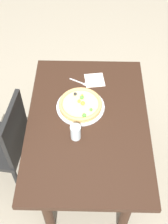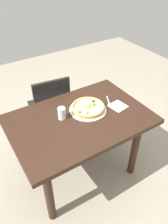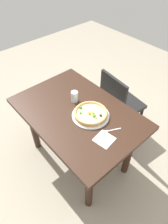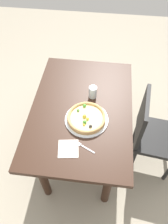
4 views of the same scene
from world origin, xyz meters
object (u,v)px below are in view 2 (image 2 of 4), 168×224
object	(u,v)px
chair_near	(51,107)
pizza	(88,107)
drinking_glass	(62,113)
dining_table	(80,128)
napkin	(118,106)
plate	(88,110)
fork	(109,102)

from	to	relation	value
chair_near	pizza	distance (m)	0.65
chair_near	drinking_glass	size ratio (longest dim) A/B	8.17
dining_table	napkin	size ratio (longest dim) A/B	8.44
napkin	drinking_glass	bearing A→B (deg)	-13.19
plate	napkin	world-z (taller)	plate
chair_near	pizza	xyz separation A→B (m)	(-0.13, 0.56, 0.30)
dining_table	napkin	world-z (taller)	napkin
fork	napkin	bearing A→B (deg)	44.26
fork	napkin	distance (m)	0.10
plate	chair_near	bearing A→B (deg)	-77.46
fork	napkin	size ratio (longest dim) A/B	1.11
chair_near	drinking_glass	distance (m)	0.64
chair_near	drinking_glass	bearing A→B (deg)	-95.67
fork	drinking_glass	bearing A→B (deg)	-66.27
chair_near	fork	bearing A→B (deg)	-50.66
fork	pizza	bearing A→B (deg)	-63.44
dining_table	chair_near	world-z (taller)	chair_near
chair_near	napkin	bearing A→B (deg)	-52.57
pizza	fork	xyz separation A→B (m)	(-0.23, -0.00, -0.03)
drinking_glass	napkin	xyz separation A→B (m)	(-0.51, 0.12, -0.05)
drinking_glass	plate	bearing A→B (deg)	174.79
napkin	fork	bearing A→B (deg)	-72.13
pizza	drinking_glass	xyz separation A→B (m)	(0.25, -0.02, 0.02)
plate	drinking_glass	xyz separation A→B (m)	(0.25, -0.02, 0.05)
chair_near	plate	world-z (taller)	chair_near
chair_near	plate	xyz separation A→B (m)	(-0.13, 0.56, 0.28)
pizza	napkin	bearing A→B (deg)	159.78
pizza	plate	bearing A→B (deg)	-75.93
dining_table	drinking_glass	distance (m)	0.23
chair_near	plate	bearing A→B (deg)	-70.43
plate	drinking_glass	world-z (taller)	drinking_glass
chair_near	fork	world-z (taller)	chair_near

